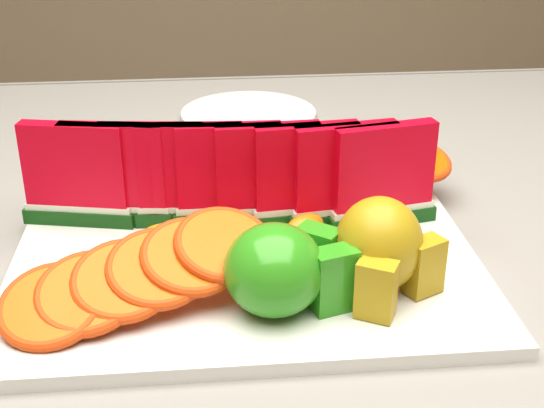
# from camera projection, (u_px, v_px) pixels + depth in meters

# --- Properties ---
(table) EXTENTS (1.40, 0.90, 0.75)m
(table) POSITION_uv_depth(u_px,v_px,m) (187.00, 326.00, 0.76)
(table) COLOR #442416
(table) RESTS_ON ground
(tablecloth) EXTENTS (1.53, 1.03, 0.20)m
(tablecloth) POSITION_uv_depth(u_px,v_px,m) (183.00, 272.00, 0.73)
(tablecloth) COLOR slate
(tablecloth) RESTS_ON table
(platter) EXTENTS (0.40, 0.30, 0.01)m
(platter) POSITION_uv_depth(u_px,v_px,m) (246.00, 263.00, 0.66)
(platter) COLOR silver
(platter) RESTS_ON tablecloth
(apple_cluster) EXTENTS (0.11, 0.09, 0.07)m
(apple_cluster) POSITION_uv_depth(u_px,v_px,m) (283.00, 270.00, 0.57)
(apple_cluster) COLOR #1E870D
(apple_cluster) RESTS_ON platter
(pear_cluster) EXTENTS (0.09, 0.09, 0.08)m
(pear_cluster) POSITION_uv_depth(u_px,v_px,m) (381.00, 248.00, 0.59)
(pear_cluster) COLOR #9D8015
(pear_cluster) RESTS_ON platter
(side_plate) EXTENTS (0.21, 0.21, 0.01)m
(side_plate) POSITION_uv_depth(u_px,v_px,m) (248.00, 115.00, 1.01)
(side_plate) COLOR silver
(side_plate) RESTS_ON tablecloth
(watermelon_row) EXTENTS (0.39, 0.07, 0.10)m
(watermelon_row) POSITION_uv_depth(u_px,v_px,m) (229.00, 178.00, 0.69)
(watermelon_row) COLOR #10400E
(watermelon_row) RESTS_ON platter
(orange_fan_front) EXTENTS (0.23, 0.14, 0.06)m
(orange_fan_front) POSITION_uv_depth(u_px,v_px,m) (141.00, 274.00, 0.58)
(orange_fan_front) COLOR #EC2E00
(orange_fan_front) RESTS_ON platter
(orange_fan_back) EXTENTS (0.38, 0.10, 0.05)m
(orange_fan_back) POSITION_uv_depth(u_px,v_px,m) (276.00, 173.00, 0.76)
(orange_fan_back) COLOR #EC2E00
(orange_fan_back) RESTS_ON platter
(tangerine_segments) EXTENTS (0.23, 0.08, 0.03)m
(tangerine_segments) POSITION_uv_depth(u_px,v_px,m) (263.00, 241.00, 0.65)
(tangerine_segments) COLOR #FF4212
(tangerine_segments) RESTS_ON platter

